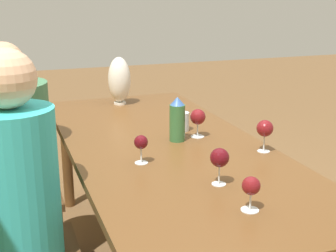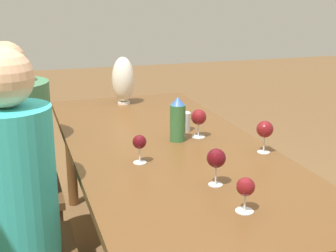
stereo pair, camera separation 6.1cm
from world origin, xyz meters
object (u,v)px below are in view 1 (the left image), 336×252
vase (119,80)px  wine_glass_1 (141,143)px  chair_far (0,186)px  wine_glass_3 (265,129)px  water_tumbler (182,122)px  water_bottle (177,120)px  person_near (21,201)px  chair_near (2,247)px  wine_glass_0 (198,117)px  person_far (16,157)px  wine_glass_4 (220,158)px  wine_glass_2 (251,187)px

vase → wine_glass_1: size_ratio=2.45×
vase → chair_far: 1.07m
wine_glass_3 → wine_glass_1: bearing=85.4°
water_tumbler → water_bottle: bearing=151.5°
wine_glass_1 → person_near: bearing=103.4°
chair_near → wine_glass_0: bearing=-68.4°
person_near → person_far: size_ratio=1.03×
wine_glass_1 → person_far: bearing=45.5°
water_tumbler → chair_near: chair_near is taller
water_tumbler → chair_near: bearing=118.8°
water_tumbler → chair_near: (-0.52, 0.95, -0.28)m
water_bottle → person_far: (0.26, 0.78, -0.19)m
water_bottle → chair_near: 1.00m
wine_glass_4 → person_far: bearing=41.3°
water_bottle → chair_far: bearing=73.4°
person_far → chair_far: bearing=90.0°
wine_glass_4 → chair_near: (0.20, 0.82, -0.34)m
person_near → wine_glass_2: bearing=-121.0°
wine_glass_3 → person_far: size_ratio=0.12×
wine_glass_4 → wine_glass_2: bearing=-179.3°
water_bottle → vase: vase is taller
wine_glass_4 → person_far: size_ratio=0.12×
wine_glass_2 → person_near: person_near is taller
wine_glass_2 → wine_glass_3: 0.64m
vase → wine_glass_4: bearing=-178.6°
person_near → water_bottle: bearing=-64.6°
vase → wine_glass_4: (-1.44, -0.04, -0.05)m
vase → wine_glass_3: 1.23m
wine_glass_3 → water_tumbler: bearing=28.3°
chair_near → person_near: size_ratio=0.75×
wine_glass_1 → person_near: (-0.12, 0.52, -0.14)m
chair_far → person_far: (-0.00, -0.09, 0.14)m
vase → wine_glass_1: vase is taller
wine_glass_0 → wine_glass_1: (-0.27, 0.38, -0.01)m
wine_glass_1 → wine_glass_4: (-0.33, -0.22, 0.02)m
water_bottle → person_far: 0.84m
water_bottle → wine_glass_1: bearing=133.2°
wine_glass_0 → chair_far: bearing=76.6°
vase → wine_glass_3: size_ratio=2.05×
chair_near → person_near: bearing=-90.0°
wine_glass_0 → wine_glass_1: bearing=125.0°
wine_glass_2 → person_far: person_far is taller
wine_glass_2 → person_far: bearing=34.4°
wine_glass_0 → chair_far: 1.07m
chair_near → chair_far: (0.63, 0.00, 0.00)m
wine_glass_3 → person_far: bearing=63.3°
water_bottle → wine_glass_1: 0.36m
wine_glass_3 → person_near: bearing=93.9°
wine_glass_1 → chair_far: bearing=50.1°
wine_glass_2 → wine_glass_3: size_ratio=0.81×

